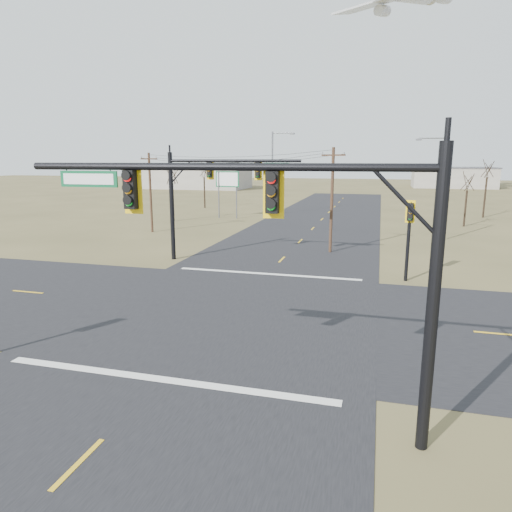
{
  "coord_description": "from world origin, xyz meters",
  "views": [
    {
      "loc": [
        6.77,
        -20.36,
        7.3
      ],
      "look_at": [
        0.99,
        1.0,
        2.6
      ],
      "focal_mm": 32.0,
      "sensor_mm": 36.0,
      "label": 1
    }
  ],
  "objects_px": {
    "streetlight_a": "(440,183)",
    "utility_pole_far": "(150,191)",
    "streetlight_c": "(274,169)",
    "mast_arm_near": "(289,228)",
    "mast_arm_far": "(208,184)",
    "bare_tree_b": "(204,170)",
    "bare_tree_a": "(172,174)",
    "bare_tree_d": "(488,168)",
    "pedestal_signal_ne": "(409,224)",
    "highway_sign": "(227,185)",
    "bare_tree_c": "(468,181)",
    "utility_pole_near": "(332,198)"
  },
  "relations": [
    {
      "from": "utility_pole_far",
      "to": "mast_arm_near",
      "type": "bearing_deg",
      "value": -56.6
    },
    {
      "from": "utility_pole_far",
      "to": "bare_tree_b",
      "type": "bearing_deg",
      "value": 98.44
    },
    {
      "from": "bare_tree_d",
      "to": "pedestal_signal_ne",
      "type": "bearing_deg",
      "value": -107.47
    },
    {
      "from": "mast_arm_far",
      "to": "bare_tree_c",
      "type": "height_order",
      "value": "mast_arm_far"
    },
    {
      "from": "bare_tree_c",
      "to": "streetlight_a",
      "type": "bearing_deg",
      "value": -110.61
    },
    {
      "from": "utility_pole_near",
      "to": "bare_tree_d",
      "type": "relative_size",
      "value": 1.07
    },
    {
      "from": "mast_arm_near",
      "to": "streetlight_c",
      "type": "height_order",
      "value": "streetlight_c"
    },
    {
      "from": "utility_pole_far",
      "to": "mast_arm_far",
      "type": "bearing_deg",
      "value": -47.16
    },
    {
      "from": "bare_tree_a",
      "to": "bare_tree_b",
      "type": "xyz_separation_m",
      "value": [
        -1.98,
        15.27,
        0.21
      ]
    },
    {
      "from": "mast_arm_far",
      "to": "bare_tree_d",
      "type": "distance_m",
      "value": 41.31
    },
    {
      "from": "pedestal_signal_ne",
      "to": "highway_sign",
      "type": "relative_size",
      "value": 0.85
    },
    {
      "from": "utility_pole_near",
      "to": "bare_tree_c",
      "type": "distance_m",
      "value": 22.39
    },
    {
      "from": "bare_tree_a",
      "to": "bare_tree_b",
      "type": "relative_size",
      "value": 0.97
    },
    {
      "from": "pedestal_signal_ne",
      "to": "utility_pole_near",
      "type": "distance_m",
      "value": 9.47
    },
    {
      "from": "pedestal_signal_ne",
      "to": "mast_arm_far",
      "type": "bearing_deg",
      "value": -172.52
    },
    {
      "from": "mast_arm_far",
      "to": "utility_pole_near",
      "type": "height_order",
      "value": "utility_pole_near"
    },
    {
      "from": "utility_pole_near",
      "to": "bare_tree_b",
      "type": "distance_m",
      "value": 36.91
    },
    {
      "from": "streetlight_a",
      "to": "utility_pole_far",
      "type": "bearing_deg",
      "value": -174.53
    },
    {
      "from": "bare_tree_a",
      "to": "bare_tree_b",
      "type": "distance_m",
      "value": 15.4
    },
    {
      "from": "streetlight_a",
      "to": "bare_tree_a",
      "type": "relative_size",
      "value": 1.33
    },
    {
      "from": "mast_arm_far",
      "to": "bare_tree_b",
      "type": "bearing_deg",
      "value": 114.78
    },
    {
      "from": "highway_sign",
      "to": "streetlight_a",
      "type": "height_order",
      "value": "streetlight_a"
    },
    {
      "from": "mast_arm_far",
      "to": "utility_pole_near",
      "type": "relative_size",
      "value": 1.17
    },
    {
      "from": "bare_tree_b",
      "to": "streetlight_c",
      "type": "bearing_deg",
      "value": -26.43
    },
    {
      "from": "streetlight_a",
      "to": "bare_tree_d",
      "type": "height_order",
      "value": "streetlight_a"
    },
    {
      "from": "streetlight_c",
      "to": "mast_arm_near",
      "type": "bearing_deg",
      "value": -57.21
    },
    {
      "from": "highway_sign",
      "to": "mast_arm_far",
      "type": "bearing_deg",
      "value": -69.33
    },
    {
      "from": "mast_arm_near",
      "to": "utility_pole_far",
      "type": "distance_m",
      "value": 36.72
    },
    {
      "from": "mast_arm_far",
      "to": "utility_pole_near",
      "type": "bearing_deg",
      "value": 37.34
    },
    {
      "from": "mast_arm_near",
      "to": "bare_tree_d",
      "type": "xyz_separation_m",
      "value": [
        15.06,
        52.35,
        0.59
      ]
    },
    {
      "from": "bare_tree_d",
      "to": "highway_sign",
      "type": "bearing_deg",
      "value": -163.97
    },
    {
      "from": "highway_sign",
      "to": "bare_tree_c",
      "type": "distance_m",
      "value": 27.67
    },
    {
      "from": "utility_pole_near",
      "to": "highway_sign",
      "type": "bearing_deg",
      "value": 128.79
    },
    {
      "from": "mast_arm_far",
      "to": "streetlight_c",
      "type": "height_order",
      "value": "streetlight_c"
    },
    {
      "from": "pedestal_signal_ne",
      "to": "streetlight_a",
      "type": "xyz_separation_m",
      "value": [
        3.28,
        15.16,
        1.69
      ]
    },
    {
      "from": "mast_arm_near",
      "to": "mast_arm_far",
      "type": "distance_m",
      "value": 21.51
    },
    {
      "from": "mast_arm_far",
      "to": "bare_tree_c",
      "type": "xyz_separation_m",
      "value": [
        20.99,
        23.97,
        -0.63
      ]
    },
    {
      "from": "bare_tree_c",
      "to": "streetlight_c",
      "type": "bearing_deg",
      "value": 167.73
    },
    {
      "from": "mast_arm_near",
      "to": "streetlight_c",
      "type": "xyz_separation_m",
      "value": [
        -11.45,
        48.17,
        0.48
      ]
    },
    {
      "from": "highway_sign",
      "to": "bare_tree_c",
      "type": "relative_size",
      "value": 0.93
    },
    {
      "from": "streetlight_c",
      "to": "bare_tree_a",
      "type": "bearing_deg",
      "value": -118.81
    },
    {
      "from": "highway_sign",
      "to": "bare_tree_a",
      "type": "relative_size",
      "value": 0.83
    },
    {
      "from": "streetlight_c",
      "to": "streetlight_a",
      "type": "bearing_deg",
      "value": -20.92
    },
    {
      "from": "pedestal_signal_ne",
      "to": "streetlight_c",
      "type": "height_order",
      "value": "streetlight_c"
    },
    {
      "from": "utility_pole_near",
      "to": "bare_tree_d",
      "type": "height_order",
      "value": "utility_pole_near"
    },
    {
      "from": "mast_arm_far",
      "to": "streetlight_c",
      "type": "bearing_deg",
      "value": 96.49
    },
    {
      "from": "streetlight_a",
      "to": "streetlight_c",
      "type": "distance_m",
      "value": 24.55
    },
    {
      "from": "mast_arm_far",
      "to": "bare_tree_b",
      "type": "distance_m",
      "value": 37.74
    },
    {
      "from": "bare_tree_b",
      "to": "bare_tree_a",
      "type": "bearing_deg",
      "value": -82.62
    },
    {
      "from": "mast_arm_near",
      "to": "bare_tree_b",
      "type": "distance_m",
      "value": 59.21
    }
  ]
}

